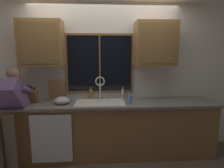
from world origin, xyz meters
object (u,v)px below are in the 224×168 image
(knife_block, at_px, (33,96))
(soap_dispenser, at_px, (130,99))
(cutting_board, at_px, (57,90))
(bottle_green_glass, at_px, (123,93))
(bottle_tall_clear, at_px, (91,94))
(mixing_bowl, at_px, (62,100))
(person_standing, at_px, (8,108))

(knife_block, bearing_deg, soap_dispenser, -6.82)
(cutting_board, xyz_separation_m, bottle_green_glass, (1.13, 0.00, -0.08))
(bottle_tall_clear, bearing_deg, mixing_bowl, -146.91)
(mixing_bowl, height_order, soap_dispenser, soap_dispenser)
(knife_block, relative_size, soap_dispenser, 1.70)
(knife_block, height_order, cutting_board, cutting_board)
(person_standing, relative_size, bottle_green_glass, 6.74)
(knife_block, bearing_deg, bottle_tall_clear, 10.94)
(mixing_bowl, relative_size, bottle_green_glass, 1.09)
(knife_block, relative_size, cutting_board, 0.90)
(knife_block, bearing_deg, bottle_green_glass, 6.23)
(person_standing, xyz_separation_m, knife_block, (0.25, 0.35, 0.09))
(cutting_board, xyz_separation_m, mixing_bowl, (0.13, -0.27, -0.12))
(person_standing, distance_m, bottle_green_glass, 1.79)
(knife_block, bearing_deg, person_standing, -125.52)
(bottle_green_glass, xyz_separation_m, bottle_tall_clear, (-0.56, 0.02, 0.00))
(person_standing, relative_size, mixing_bowl, 6.18)
(person_standing, relative_size, cutting_board, 4.23)
(mixing_bowl, distance_m, soap_dispenser, 1.07)
(mixing_bowl, bearing_deg, soap_dispenser, -3.90)
(soap_dispenser, relative_size, bottle_green_glass, 0.85)
(mixing_bowl, height_order, bottle_green_glass, bottle_green_glass)
(cutting_board, bearing_deg, mixing_bowl, -63.97)
(bottle_green_glass, bearing_deg, mixing_bowl, -164.79)
(person_standing, xyz_separation_m, bottle_tall_clear, (1.16, 0.52, 0.07))
(knife_block, xyz_separation_m, bottle_tall_clear, (0.91, 0.18, -0.02))
(cutting_board, height_order, soap_dispenser, cutting_board)
(soap_dispenser, bearing_deg, bottle_green_glass, 101.16)
(cutting_board, relative_size, bottle_green_glass, 1.59)
(person_standing, relative_size, soap_dispenser, 7.95)
(bottle_tall_clear, bearing_deg, person_standing, -155.74)
(person_standing, height_order, bottle_green_glass, person_standing)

